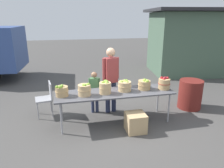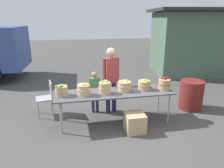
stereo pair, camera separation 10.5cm
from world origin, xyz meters
The scene contains 14 objects.
ground_plane centered at (0.00, 0.00, 0.00)m, with size 40.00×40.00×0.00m, color #474442.
market_table centered at (0.00, 0.00, 0.71)m, with size 2.70×0.76×0.75m.
apple_basket_green_0 centered at (-1.19, 0.01, 0.87)m, with size 0.29×0.29×0.27m.
apple_basket_green_1 centered at (-0.70, -0.06, 0.89)m, with size 0.29×0.29×0.29m.
apple_basket_green_2 centered at (-0.23, -0.04, 0.90)m, with size 0.28×0.28×0.31m.
apple_basket_green_3 centered at (0.24, 0.03, 0.87)m, with size 0.32×0.32×0.27m.
apple_basket_green_4 centered at (0.73, 0.03, 0.87)m, with size 0.31×0.31×0.26m.
apple_basket_red_0 centered at (1.20, -0.04, 0.89)m, with size 0.29×0.29×0.30m.
vendor_adult centered at (0.03, 0.57, 0.99)m, with size 0.44×0.28×1.69m.
child_customer centered at (-0.39, 0.61, 0.64)m, with size 0.29×0.17×1.10m.
food_kiosk centered at (4.26, 3.93, 1.38)m, with size 3.89×3.39×2.74m.
folding_chair centered at (-1.58, 0.72, 0.51)m, with size 0.46×0.46×0.86m.
trash_barrel centered at (2.19, 0.33, 0.39)m, with size 0.62×0.62×0.78m, color maroon.
produce_crate centered at (0.34, -0.53, 0.21)m, with size 0.41×0.41×0.41m, color tan.
Camera 2 is at (-0.95, -4.36, 2.38)m, focal length 33.19 mm.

